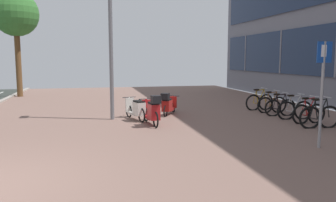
{
  "coord_description": "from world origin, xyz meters",
  "views": [
    {
      "loc": [
        2.09,
        -5.95,
        2.17
      ],
      "look_at": [
        3.67,
        0.92,
        1.28
      ],
      "focal_mm": 35.88,
      "sensor_mm": 36.0,
      "label": 1
    }
  ],
  "objects_px": {
    "bicycle_rack_02": "(295,110)",
    "bicycle_rack_05": "(259,102)",
    "bicycle_rack_01": "(309,113)",
    "bicycle_rack_03": "(280,107)",
    "street_tree": "(16,15)",
    "parking_sign": "(322,83)",
    "scooter_near": "(152,111)",
    "scooter_far": "(137,109)",
    "bicycle_rack_04": "(272,105)",
    "bicycle_rack_00": "(320,117)",
    "scooter_mid": "(168,105)",
    "lamp_post": "(111,33)"
  },
  "relations": [
    {
      "from": "bicycle_rack_04",
      "to": "scooter_far",
      "type": "distance_m",
      "value": 5.59
    },
    {
      "from": "bicycle_rack_00",
      "to": "bicycle_rack_01",
      "type": "bearing_deg",
      "value": 77.92
    },
    {
      "from": "bicycle_rack_01",
      "to": "parking_sign",
      "type": "xyz_separation_m",
      "value": [
        -1.73,
        -2.84,
        1.25
      ]
    },
    {
      "from": "bicycle_rack_00",
      "to": "lamp_post",
      "type": "distance_m",
      "value": 7.47
    },
    {
      "from": "parking_sign",
      "to": "bicycle_rack_04",
      "type": "bearing_deg",
      "value": 71.84
    },
    {
      "from": "bicycle_rack_01",
      "to": "bicycle_rack_03",
      "type": "relative_size",
      "value": 1.03
    },
    {
      "from": "scooter_far",
      "to": "scooter_mid",
      "type": "bearing_deg",
      "value": 30.37
    },
    {
      "from": "bicycle_rack_00",
      "to": "bicycle_rack_05",
      "type": "relative_size",
      "value": 1.06
    },
    {
      "from": "bicycle_rack_03",
      "to": "scooter_mid",
      "type": "bearing_deg",
      "value": 164.67
    },
    {
      "from": "parking_sign",
      "to": "bicycle_rack_01",
      "type": "bearing_deg",
      "value": 58.7
    },
    {
      "from": "parking_sign",
      "to": "scooter_mid",
      "type": "bearing_deg",
      "value": 114.63
    },
    {
      "from": "parking_sign",
      "to": "bicycle_rack_03",
      "type": "bearing_deg",
      "value": 69.97
    },
    {
      "from": "bicycle_rack_00",
      "to": "bicycle_rack_04",
      "type": "xyz_separation_m",
      "value": [
        0.14,
        3.11,
        -0.03
      ]
    },
    {
      "from": "bicycle_rack_03",
      "to": "bicycle_rack_04",
      "type": "bearing_deg",
      "value": 83.07
    },
    {
      "from": "street_tree",
      "to": "bicycle_rack_05",
      "type": "bearing_deg",
      "value": -35.35
    },
    {
      "from": "bicycle_rack_03",
      "to": "lamp_post",
      "type": "xyz_separation_m",
      "value": [
        -6.31,
        0.69,
        2.74
      ]
    },
    {
      "from": "bicycle_rack_05",
      "to": "street_tree",
      "type": "xyz_separation_m",
      "value": [
        -11.03,
        7.82,
        4.29
      ]
    },
    {
      "from": "scooter_near",
      "to": "scooter_far",
      "type": "relative_size",
      "value": 1.06
    },
    {
      "from": "bicycle_rack_03",
      "to": "bicycle_rack_05",
      "type": "height_order",
      "value": "bicycle_rack_05"
    },
    {
      "from": "bicycle_rack_01",
      "to": "scooter_near",
      "type": "bearing_deg",
      "value": 170.51
    },
    {
      "from": "bicycle_rack_03",
      "to": "scooter_near",
      "type": "height_order",
      "value": "scooter_near"
    },
    {
      "from": "bicycle_rack_05",
      "to": "parking_sign",
      "type": "bearing_deg",
      "value": -104.72
    },
    {
      "from": "scooter_near",
      "to": "scooter_far",
      "type": "distance_m",
      "value": 1.11
    },
    {
      "from": "scooter_near",
      "to": "bicycle_rack_05",
      "type": "bearing_deg",
      "value": 23.87
    },
    {
      "from": "scooter_mid",
      "to": "street_tree",
      "type": "bearing_deg",
      "value": 130.06
    },
    {
      "from": "street_tree",
      "to": "bicycle_rack_01",
      "type": "bearing_deg",
      "value": -44.32
    },
    {
      "from": "bicycle_rack_04",
      "to": "bicycle_rack_05",
      "type": "bearing_deg",
      "value": 99.81
    },
    {
      "from": "bicycle_rack_03",
      "to": "scooter_far",
      "type": "xyz_separation_m",
      "value": [
        -5.47,
        0.35,
        0.06
      ]
    },
    {
      "from": "bicycle_rack_02",
      "to": "bicycle_rack_05",
      "type": "relative_size",
      "value": 1.02
    },
    {
      "from": "bicycle_rack_04",
      "to": "parking_sign",
      "type": "xyz_separation_m",
      "value": [
        -1.7,
        -5.17,
        1.26
      ]
    },
    {
      "from": "bicycle_rack_00",
      "to": "bicycle_rack_02",
      "type": "xyz_separation_m",
      "value": [
        0.15,
        1.55,
        -0.02
      ]
    },
    {
      "from": "bicycle_rack_00",
      "to": "bicycle_rack_04",
      "type": "bearing_deg",
      "value": 87.51
    },
    {
      "from": "bicycle_rack_01",
      "to": "bicycle_rack_02",
      "type": "height_order",
      "value": "bicycle_rack_02"
    },
    {
      "from": "bicycle_rack_01",
      "to": "bicycle_rack_05",
      "type": "xyz_separation_m",
      "value": [
        -0.17,
        3.11,
        0.0
      ]
    },
    {
      "from": "bicycle_rack_03",
      "to": "scooter_far",
      "type": "relative_size",
      "value": 0.79
    },
    {
      "from": "parking_sign",
      "to": "scooter_far",
      "type": "bearing_deg",
      "value": 129.18
    },
    {
      "from": "bicycle_rack_04",
      "to": "scooter_mid",
      "type": "distance_m",
      "value": 4.25
    },
    {
      "from": "scooter_mid",
      "to": "street_tree",
      "type": "height_order",
      "value": "street_tree"
    },
    {
      "from": "bicycle_rack_02",
      "to": "bicycle_rack_05",
      "type": "xyz_separation_m",
      "value": [
        -0.15,
        2.33,
        0.0
      ]
    },
    {
      "from": "bicycle_rack_04",
      "to": "parking_sign",
      "type": "relative_size",
      "value": 0.5
    },
    {
      "from": "bicycle_rack_05",
      "to": "scooter_mid",
      "type": "xyz_separation_m",
      "value": [
        -4.1,
        -0.42,
        0.07
      ]
    },
    {
      "from": "lamp_post",
      "to": "street_tree",
      "type": "xyz_separation_m",
      "value": [
        -4.76,
        8.69,
        1.57
      ]
    },
    {
      "from": "scooter_near",
      "to": "parking_sign",
      "type": "bearing_deg",
      "value": -46.8
    },
    {
      "from": "scooter_near",
      "to": "street_tree",
      "type": "relative_size",
      "value": 0.29
    },
    {
      "from": "bicycle_rack_02",
      "to": "scooter_far",
      "type": "relative_size",
      "value": 0.83
    },
    {
      "from": "street_tree",
      "to": "scooter_far",
      "type": "bearing_deg",
      "value": -58.2
    },
    {
      "from": "bicycle_rack_05",
      "to": "parking_sign",
      "type": "distance_m",
      "value": 6.28
    },
    {
      "from": "bicycle_rack_05",
      "to": "bicycle_rack_02",
      "type": "bearing_deg",
      "value": -86.35
    },
    {
      "from": "bicycle_rack_00",
      "to": "scooter_far",
      "type": "xyz_separation_m",
      "value": [
        -5.43,
        2.68,
        0.03
      ]
    },
    {
      "from": "scooter_near",
      "to": "scooter_mid",
      "type": "height_order",
      "value": "scooter_near"
    }
  ]
}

